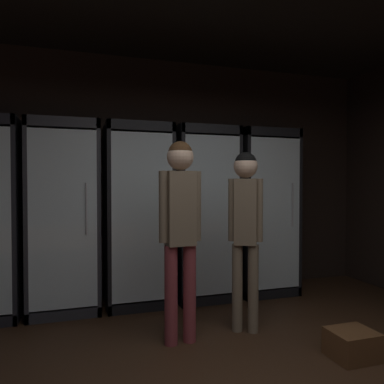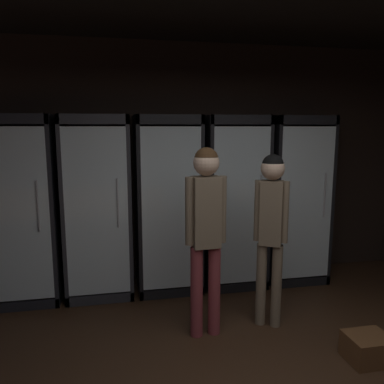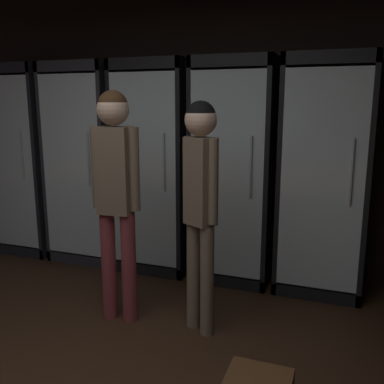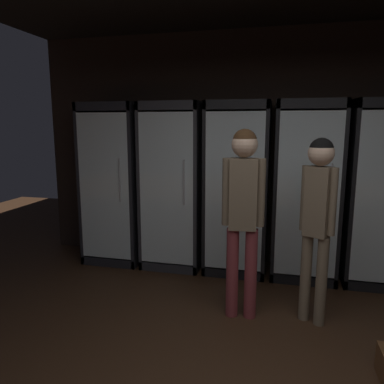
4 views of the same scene
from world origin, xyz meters
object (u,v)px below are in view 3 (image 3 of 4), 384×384
cooler_right (237,172)px  shopper_far (116,182)px  shopper_near (200,189)px  cooler_left (92,165)px  cooler_far_left (32,161)px  cooler_far_right (324,178)px  cooler_center (160,169)px

cooler_right → shopper_far: cooler_right is taller
shopper_near → cooler_left: bearing=145.1°
cooler_far_left → cooler_right: same height
cooler_far_right → shopper_near: bearing=-124.0°
cooler_far_left → cooler_center: size_ratio=1.00×
cooler_right → cooler_far_right: size_ratio=1.00×
cooler_left → cooler_far_right: bearing=-0.0°
cooler_right → shopper_far: (-0.58, -1.13, 0.08)m
cooler_left → shopper_near: (1.55, -1.08, 0.07)m
cooler_center → cooler_far_right: bearing=0.0°
cooler_center → shopper_far: 1.15m
cooler_left → cooler_far_right: (2.28, -0.00, 0.00)m
cooler_center → shopper_far: cooler_center is taller
cooler_right → shopper_far: bearing=-117.2°
cooler_center → cooler_far_right: size_ratio=1.00×
cooler_left → shopper_far: bearing=-50.3°
cooler_left → shopper_far: (0.94, -1.13, 0.09)m
cooler_left → shopper_far: 1.47m
cooler_far_right → shopper_near: 1.31m
cooler_left → shopper_near: cooler_left is taller
cooler_far_right → cooler_right: bearing=180.0°
cooler_far_left → cooler_right: size_ratio=1.00×
cooler_far_right → shopper_far: bearing=-139.9°
cooler_left → cooler_center: size_ratio=1.00×
cooler_far_right → shopper_near: cooler_far_right is taller
cooler_far_right → shopper_far: 1.76m
cooler_left → cooler_center: (0.76, -0.00, -0.00)m
cooler_left → cooler_right: size_ratio=1.00×
cooler_center → shopper_far: bearing=-81.0°
cooler_center → cooler_left: bearing=179.9°
cooler_center → cooler_right: same height
shopper_far → cooler_center: bearing=99.0°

